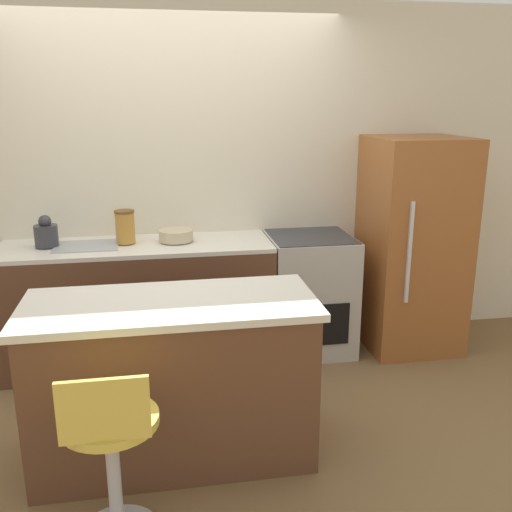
# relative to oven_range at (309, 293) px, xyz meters

# --- Properties ---
(ground_plane) EXTENTS (14.00, 14.00, 0.00)m
(ground_plane) POSITION_rel_oven_range_xyz_m (-1.00, -0.32, -0.45)
(ground_plane) COLOR brown
(wall_back) EXTENTS (8.00, 0.06, 2.60)m
(wall_back) POSITION_rel_oven_range_xyz_m (-1.00, 0.33, 0.85)
(wall_back) COLOR beige
(wall_back) RESTS_ON ground_plane
(back_counter) EXTENTS (1.93, 0.60, 0.91)m
(back_counter) POSITION_rel_oven_range_xyz_m (-1.29, 0.00, -0.00)
(back_counter) COLOR brown
(back_counter) RESTS_ON ground_plane
(kitchen_island) EXTENTS (1.52, 0.66, 0.90)m
(kitchen_island) POSITION_rel_oven_range_xyz_m (-1.08, -1.21, -0.00)
(kitchen_island) COLOR brown
(kitchen_island) RESTS_ON ground_plane
(oven_range) EXTENTS (0.63, 0.62, 0.91)m
(oven_range) POSITION_rel_oven_range_xyz_m (0.00, 0.00, 0.00)
(oven_range) COLOR #B7B2A8
(oven_range) RESTS_ON ground_plane
(refrigerator) EXTENTS (0.69, 0.71, 1.63)m
(refrigerator) POSITION_rel_oven_range_xyz_m (0.80, -0.04, 0.36)
(refrigerator) COLOR #995628
(refrigerator) RESTS_ON ground_plane
(stool_chair) EXTENTS (0.42, 0.42, 0.88)m
(stool_chair) POSITION_rel_oven_range_xyz_m (-1.37, -1.83, -0.01)
(stool_chair) COLOR #B7B7BC
(stool_chair) RESTS_ON ground_plane
(kettle) EXTENTS (0.16, 0.16, 0.22)m
(kettle) POSITION_rel_oven_range_xyz_m (-1.89, 0.03, 0.55)
(kettle) COLOR #333338
(kettle) RESTS_ON back_counter
(mixing_bowl) EXTENTS (0.24, 0.24, 0.08)m
(mixing_bowl) POSITION_rel_oven_range_xyz_m (-1.00, 0.03, 0.50)
(mixing_bowl) COLOR #C1B28E
(mixing_bowl) RESTS_ON back_counter
(canister_jar) EXTENTS (0.14, 0.14, 0.23)m
(canister_jar) POSITION_rel_oven_range_xyz_m (-1.35, 0.03, 0.57)
(canister_jar) COLOR #B77F33
(canister_jar) RESTS_ON back_counter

